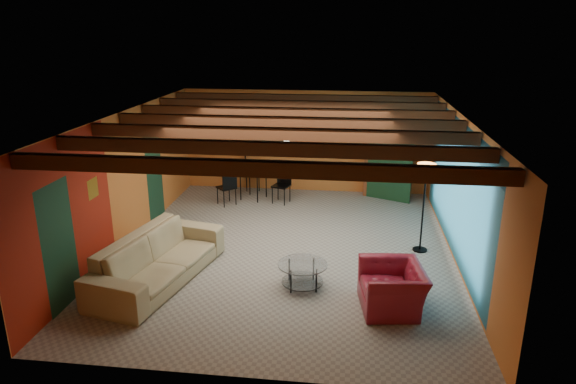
# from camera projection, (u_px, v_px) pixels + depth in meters

# --- Properties ---
(room) EXTENTS (6.52, 8.01, 2.71)m
(room) POSITION_uv_depth(u_px,v_px,m) (287.00, 133.00, 9.72)
(room) COLOR gray
(room) RESTS_ON ground
(sofa) EXTENTS (1.72, 3.05, 0.84)m
(sofa) POSITION_uv_depth(u_px,v_px,m) (158.00, 258.00, 8.96)
(sofa) COLOR #998963
(sofa) RESTS_ON ground
(armchair) EXTENTS (1.09, 1.20, 0.71)m
(armchair) POSITION_uv_depth(u_px,v_px,m) (392.00, 288.00, 8.09)
(armchair) COLOR maroon
(armchair) RESTS_ON ground
(coffee_table) EXTENTS (0.99, 0.99, 0.44)m
(coffee_table) POSITION_uv_depth(u_px,v_px,m) (302.00, 275.00, 8.80)
(coffee_table) COLOR silver
(coffee_table) RESTS_ON ground
(dining_table) EXTENTS (2.48, 2.48, 1.03)m
(dining_table) POSITION_uv_depth(u_px,v_px,m) (253.00, 180.00, 13.24)
(dining_table) COLOR silver
(dining_table) RESTS_ON ground
(armoire) EXTENTS (1.26, 0.98, 1.99)m
(armoire) POSITION_uv_depth(u_px,v_px,m) (389.00, 160.00, 13.27)
(armoire) COLOR brown
(armoire) RESTS_ON ground
(floor_lamp) EXTENTS (0.46, 0.46, 1.80)m
(floor_lamp) POSITION_uv_depth(u_px,v_px,m) (423.00, 208.00, 10.02)
(floor_lamp) COLOR black
(floor_lamp) RESTS_ON ground
(ceiling_fan) EXTENTS (1.50, 1.50, 0.44)m
(ceiling_fan) POSITION_uv_depth(u_px,v_px,m) (287.00, 134.00, 9.61)
(ceiling_fan) COLOR #472614
(ceiling_fan) RESTS_ON ceiling
(painting) EXTENTS (1.05, 0.03, 0.65)m
(painting) POSITION_uv_depth(u_px,v_px,m) (272.00, 130.00, 13.68)
(painting) COLOR black
(painting) RESTS_ON wall_back
(potted_plant) EXTENTS (0.44, 0.39, 0.48)m
(potted_plant) POSITION_uv_depth(u_px,v_px,m) (392.00, 112.00, 12.89)
(potted_plant) COLOR #26661E
(potted_plant) RESTS_ON armoire
(vase) EXTENTS (0.23, 0.23, 0.19)m
(vase) POSITION_uv_depth(u_px,v_px,m) (253.00, 157.00, 13.06)
(vase) COLOR orange
(vase) RESTS_ON dining_table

